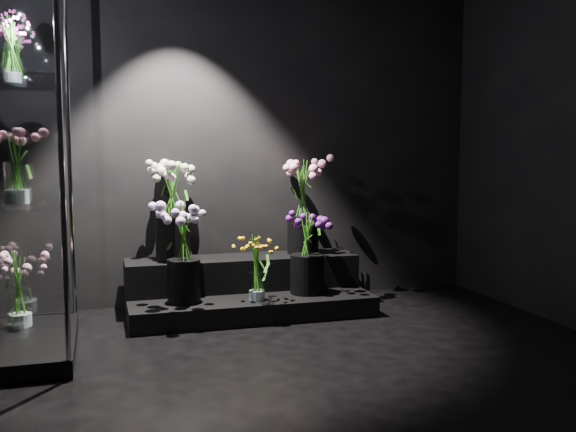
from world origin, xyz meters
name	(u,v)px	position (x,y,z in m)	size (l,w,h in m)	color
floor	(327,382)	(0.00, 0.00, 0.00)	(4.00, 4.00, 0.00)	black
wall_back	(244,131)	(0.00, 2.00, 1.40)	(4.00, 4.00, 0.00)	black
display_riser	(246,289)	(-0.08, 1.64, 0.17)	(1.82, 0.81, 0.40)	black
display_case	(11,157)	(-1.65, 0.96, 1.21)	(0.66, 1.10, 2.41)	black
bouquet_orange_bells	(257,267)	(-0.07, 1.32, 0.40)	(0.28, 0.28, 0.47)	white
bouquet_lilac	(183,243)	(-0.59, 1.41, 0.58)	(0.51, 0.51, 0.73)	black
bouquet_purple	(307,248)	(0.35, 1.43, 0.50)	(0.42, 0.42, 0.63)	black
bouquet_cream_roses	(172,202)	(-0.62, 1.75, 0.85)	(0.54, 0.54, 0.77)	black
bouquet_pink_roses	(303,202)	(0.43, 1.76, 0.82)	(0.45, 0.45, 0.75)	black
bouquet_case_pink	(16,164)	(-1.60, 0.80, 1.17)	(0.33, 0.33, 0.43)	white
bouquet_case_magenta	(12,52)	(-1.64, 1.11, 1.84)	(0.22, 0.22, 0.37)	white
bouquet_case_base_pink	(19,288)	(-1.67, 1.21, 0.37)	(0.36, 0.36, 0.49)	white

